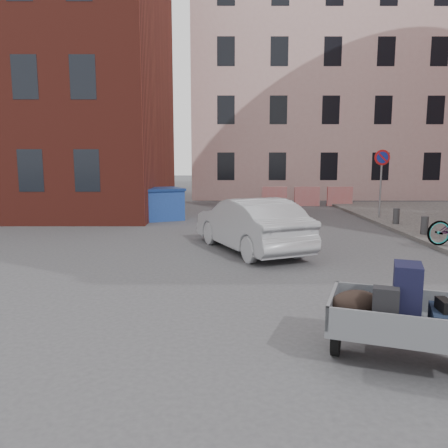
{
  "coord_description": "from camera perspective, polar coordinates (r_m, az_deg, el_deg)",
  "views": [
    {
      "loc": [
        -0.18,
        -7.58,
        2.38
      ],
      "look_at": [
        -0.15,
        1.11,
        1.1
      ],
      "focal_mm": 35.0,
      "sensor_mm": 36.0,
      "label": 1
    }
  ],
  "objects": [
    {
      "name": "ground",
      "position": [
        7.95,
        1.14,
        -9.05
      ],
      "size": [
        120.0,
        120.0,
        0.0
      ],
      "primitive_type": "plane",
      "color": "#38383A",
      "rests_on": "ground"
    },
    {
      "name": "building_brick",
      "position": [
        22.87,
        -24.29,
        19.33
      ],
      "size": [
        12.0,
        10.0,
        14.0
      ],
      "primitive_type": "cube",
      "color": "#591E16",
      "rests_on": "ground"
    },
    {
      "name": "building_pink",
      "position": [
        30.57,
        12.04,
        16.9
      ],
      "size": [
        16.0,
        8.0,
        14.0
      ],
      "primitive_type": "cube",
      "color": "#CAA09B",
      "rests_on": "ground"
    },
    {
      "name": "no_parking_sign",
      "position": [
        18.15,
        19.89,
        6.73
      ],
      "size": [
        0.6,
        0.09,
        2.65
      ],
      "color": "gray",
      "rests_on": "sidewalk"
    },
    {
      "name": "barriers",
      "position": [
        23.08,
        10.81,
        3.57
      ],
      "size": [
        4.7,
        0.18,
        1.0
      ],
      "color": "red",
      "rests_on": "ground"
    },
    {
      "name": "trailer",
      "position": [
        5.55,
        22.0,
        -10.88
      ],
      "size": [
        1.88,
        1.98,
        1.2
      ],
      "rotation": [
        0.0,
        0.0,
        -0.35
      ],
      "color": "black",
      "rests_on": "ground"
    },
    {
      "name": "dumpster",
      "position": [
        17.51,
        -10.45,
        2.54
      ],
      "size": [
        3.4,
        2.66,
        1.27
      ],
      "rotation": [
        0.0,
        0.0,
        0.42
      ],
      "color": "#1E3F92",
      "rests_on": "ground"
    },
    {
      "name": "silver_car",
      "position": [
        11.49,
        3.42,
        -0.04
      ],
      "size": [
        3.04,
        4.49,
        1.4
      ],
      "primitive_type": "imported",
      "rotation": [
        0.0,
        0.0,
        3.55
      ],
      "color": "#989A9F",
      "rests_on": "ground"
    }
  ]
}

